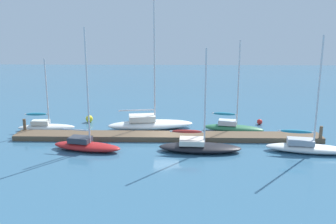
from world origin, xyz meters
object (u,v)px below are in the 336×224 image
Objects in this scene: sailboat_3 at (199,146)px; sailboat_4 at (233,126)px; mooring_buoy_red at (260,122)px; sailboat_1 at (86,144)px; mooring_buoy_yellow at (89,119)px; sailboat_0 at (45,126)px; sailboat_5 at (308,146)px; sailboat_2 at (150,123)px.

sailboat_4 is (3.52, 5.68, 0.07)m from sailboat_3.
sailboat_4 is 15.64× the size of mooring_buoy_red.
sailboat_1 reaches higher than sailboat_3.
sailboat_1 is 1.18× the size of sailboat_3.
sailboat_1 is 13.27× the size of mooring_buoy_yellow.
mooring_buoy_yellow is (3.51, 3.19, -0.12)m from sailboat_0.
sailboat_5 is 8.70m from mooring_buoy_red.
sailboat_1 is at bearing -78.59° from mooring_buoy_yellow.
sailboat_0 is 17.97m from sailboat_4.
mooring_buoy_yellow is (-6.50, 2.39, -0.24)m from sailboat_2.
sailboat_2 is at bearing -20.20° from mooring_buoy_yellow.
sailboat_4 is at bearing 61.38° from sailboat_3.
sailboat_2 reaches higher than sailboat_4.
sailboat_5 is at bearing -35.51° from sailboat_4.
sailboat_3 is at bearing -64.27° from sailboat_2.
sailboat_1 is at bearing -170.15° from sailboat_5.
sailboat_0 reaches higher than mooring_buoy_yellow.
sailboat_3 is (4.44, -6.44, -0.15)m from sailboat_2.
sailboat_0 is 21.30m from mooring_buoy_red.
sailboat_1 is 1.06× the size of sailboat_5.
mooring_buoy_yellow is at bearing 165.69° from sailboat_5.
mooring_buoy_yellow is at bearing 37.58° from sailboat_0.
sailboat_4 is 4.17m from mooring_buoy_red.
sailboat_3 is 6.69m from sailboat_4.
mooring_buoy_red is at bearing -1.40° from mooring_buoy_yellow.
mooring_buoy_red is (6.67, 8.40, -0.19)m from sailboat_3.
sailboat_2 reaches higher than mooring_buoy_red.
mooring_buoy_yellow is at bearing -179.87° from sailboat_4.
sailboat_5 reaches higher than mooring_buoy_red.
mooring_buoy_red is (21.12, 2.76, -0.21)m from sailboat_0.
mooring_buoy_yellow is (-1.78, 8.83, -0.14)m from sailboat_1.
sailboat_0 is 7.73m from sailboat_1.
sailboat_1 is 9.16m from sailboat_3.
sailboat_3 is 10.73m from mooring_buoy_red.
sailboat_0 reaches higher than mooring_buoy_red.
sailboat_1 is 7.98m from sailboat_2.
sailboat_3 is 8.70m from sailboat_5.
mooring_buoy_yellow is (-14.46, 3.14, -0.16)m from sailboat_4.
sailboat_0 is at bearing 145.45° from sailboat_1.
sailboat_0 is 0.84× the size of sailboat_3.
sailboat_1 is at bearing -152.05° from mooring_buoy_red.
sailboat_1 is 1.14× the size of sailboat_4.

